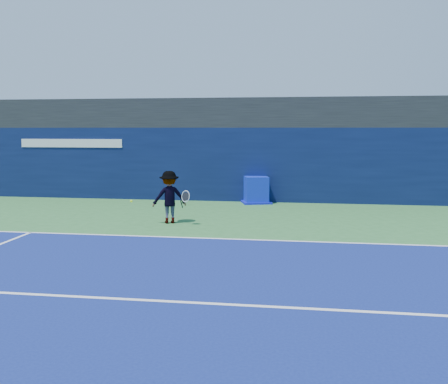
# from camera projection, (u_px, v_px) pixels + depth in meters

# --- Properties ---
(ground) EXTENTS (80.00, 80.00, 0.00)m
(ground) POSITION_uv_depth(u_px,v_px,m) (175.00, 269.00, 10.58)
(ground) COLOR #327035
(ground) RESTS_ON ground
(baseline) EXTENTS (24.00, 0.10, 0.01)m
(baseline) POSITION_uv_depth(u_px,v_px,m) (202.00, 238.00, 13.52)
(baseline) COLOR white
(baseline) RESTS_ON ground
(service_line) EXTENTS (24.00, 0.10, 0.01)m
(service_line) POSITION_uv_depth(u_px,v_px,m) (147.00, 300.00, 8.61)
(service_line) COLOR white
(service_line) RESTS_ON ground
(stadium_band) EXTENTS (36.00, 3.00, 1.20)m
(stadium_band) POSITION_uv_depth(u_px,v_px,m) (239.00, 114.00, 21.41)
(stadium_band) COLOR black
(stadium_band) RESTS_ON back_wall_assembly
(back_wall_assembly) EXTENTS (36.00, 1.03, 3.00)m
(back_wall_assembly) POSITION_uv_depth(u_px,v_px,m) (236.00, 164.00, 20.69)
(back_wall_assembly) COLOR #0B153C
(back_wall_assembly) RESTS_ON ground
(equipment_cart) EXTENTS (1.37, 1.37, 1.06)m
(equipment_cart) POSITION_uv_depth(u_px,v_px,m) (256.00, 191.00, 19.99)
(equipment_cart) COLOR #0D21BB
(equipment_cart) RESTS_ON ground
(tennis_player) EXTENTS (1.35, 0.96, 1.65)m
(tennis_player) POSITION_uv_depth(u_px,v_px,m) (169.00, 197.00, 15.65)
(tennis_player) COLOR silver
(tennis_player) RESTS_ON ground
(tennis_ball) EXTENTS (0.08, 0.08, 0.08)m
(tennis_ball) POSITION_uv_depth(u_px,v_px,m) (131.00, 201.00, 15.12)
(tennis_ball) COLOR #B9E319
(tennis_ball) RESTS_ON ground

